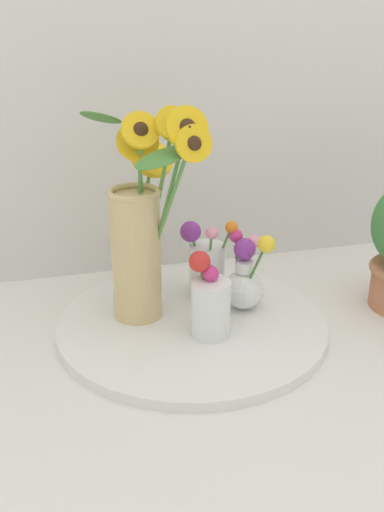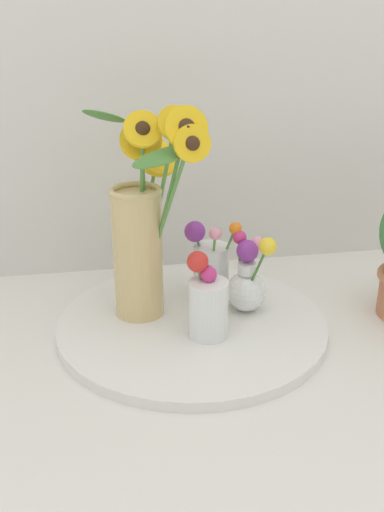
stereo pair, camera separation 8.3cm
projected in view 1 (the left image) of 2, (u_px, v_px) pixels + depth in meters
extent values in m
plane|color=silver|center=(206.00, 361.00, 1.04)|extent=(6.00, 6.00, 0.00)
cylinder|color=white|center=(192.00, 325.00, 1.14)|extent=(0.51, 0.51, 0.02)
cylinder|color=#D1B77A|center=(136.00, 257.00, 1.11)|extent=(0.09, 0.09, 0.24)
torus|color=#D1B77A|center=(134.00, 192.00, 1.06)|extent=(0.10, 0.10, 0.01)
cylinder|color=#568E42|center=(156.00, 214.00, 1.08)|extent=(0.07, 0.01, 0.32)
cylinder|color=yellow|center=(173.00, 124.00, 1.02)|extent=(0.07, 0.04, 0.07)
sphere|color=#382314|center=(173.00, 124.00, 1.02)|extent=(0.03, 0.03, 0.03)
cylinder|color=#568E42|center=(144.00, 222.00, 1.09)|extent=(0.01, 0.05, 0.29)
cylinder|color=yellow|center=(138.00, 142.00, 1.05)|extent=(0.08, 0.06, 0.06)
sphere|color=#382314|center=(138.00, 142.00, 1.05)|extent=(0.03, 0.03, 0.03)
cylinder|color=#568E42|center=(165.00, 211.00, 1.05)|extent=(0.07, 0.06, 0.29)
cylinder|color=yellow|center=(187.00, 128.00, 0.97)|extent=(0.09, 0.04, 0.08)
sphere|color=#382314|center=(187.00, 128.00, 0.97)|extent=(0.03, 0.03, 0.03)
cylinder|color=#568E42|center=(141.00, 229.00, 1.13)|extent=(0.07, 0.08, 0.23)
cylinder|color=yellow|center=(152.00, 159.00, 1.12)|extent=(0.09, 0.07, 0.08)
sphere|color=#382314|center=(152.00, 159.00, 1.12)|extent=(0.03, 0.03, 0.03)
cylinder|color=#568E42|center=(163.00, 224.00, 1.06)|extent=(0.08, 0.10, 0.28)
cylinder|color=yellow|center=(191.00, 144.00, 0.97)|extent=(0.08, 0.03, 0.08)
sphere|color=#382314|center=(191.00, 144.00, 0.97)|extent=(0.03, 0.03, 0.03)
cylinder|color=#568E42|center=(139.00, 216.00, 1.08)|extent=(0.02, 0.01, 0.31)
cylinder|color=yellow|center=(140.00, 130.00, 1.02)|extent=(0.07, 0.05, 0.06)
sphere|color=#382314|center=(140.00, 130.00, 1.02)|extent=(0.03, 0.03, 0.03)
ellipsoid|color=#477F38|center=(165.00, 157.00, 0.98)|extent=(0.14, 0.12, 0.03)
ellipsoid|color=#477F38|center=(101.00, 118.00, 1.03)|extent=(0.11, 0.12, 0.05)
cylinder|color=white|center=(211.00, 308.00, 1.07)|extent=(0.07, 0.07, 0.11)
cylinder|color=#568E42|center=(209.00, 296.00, 1.07)|extent=(0.01, 0.03, 0.08)
sphere|color=purple|center=(209.00, 272.00, 1.06)|extent=(0.03, 0.03, 0.03)
cylinder|color=#568E42|center=(204.00, 287.00, 1.06)|extent=(0.02, 0.01, 0.10)
sphere|color=red|center=(200.00, 261.00, 1.04)|extent=(0.04, 0.04, 0.04)
cylinder|color=#568E42|center=(209.00, 295.00, 1.06)|extent=(0.01, 0.01, 0.08)
sphere|color=#C6337A|center=(211.00, 274.00, 1.05)|extent=(0.03, 0.03, 0.03)
sphere|color=white|center=(244.00, 290.00, 1.17)|extent=(0.08, 0.08, 0.08)
cylinder|color=white|center=(244.00, 266.00, 1.15)|extent=(0.03, 0.03, 0.02)
cylinder|color=#427533|center=(253.00, 271.00, 1.13)|extent=(0.04, 0.04, 0.12)
sphere|color=yellow|center=(266.00, 244.00, 1.09)|extent=(0.03, 0.03, 0.03)
cylinder|color=#427533|center=(237.00, 268.00, 1.16)|extent=(0.01, 0.03, 0.12)
sphere|color=#C6337A|center=(236.00, 236.00, 1.15)|extent=(0.03, 0.03, 0.03)
cylinder|color=#427533|center=(245.00, 270.00, 1.15)|extent=(0.01, 0.01, 0.08)
sphere|color=purple|center=(245.00, 249.00, 1.14)|extent=(0.04, 0.04, 0.04)
cylinder|color=#427533|center=(248.00, 266.00, 1.16)|extent=(0.03, 0.01, 0.10)
sphere|color=pink|center=(254.00, 241.00, 1.15)|extent=(0.03, 0.03, 0.03)
cylinder|color=white|center=(207.00, 271.00, 1.21)|extent=(0.07, 0.07, 0.11)
cylinder|color=#568E42|center=(197.00, 254.00, 1.19)|extent=(0.03, 0.01, 0.10)
sphere|color=purple|center=(190.00, 232.00, 1.17)|extent=(0.04, 0.04, 0.04)
cylinder|color=#568E42|center=(219.00, 256.00, 1.18)|extent=(0.04, 0.03, 0.12)
sphere|color=orange|center=(232.00, 227.00, 1.15)|extent=(0.02, 0.02, 0.02)
cylinder|color=#568E42|center=(209.00, 259.00, 1.18)|extent=(0.01, 0.02, 0.12)
sphere|color=pink|center=(212.00, 233.00, 1.15)|extent=(0.02, 0.02, 0.02)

